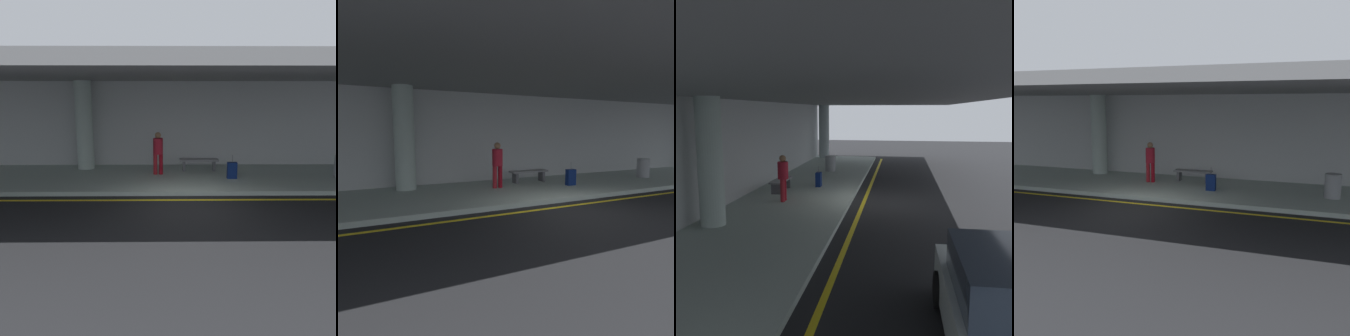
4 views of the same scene
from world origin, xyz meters
The scene contains 10 objects.
ground_plane centered at (0.00, 0.00, 0.00)m, with size 60.00×60.00×0.00m, color black.
sidewalk centered at (0.00, 3.10, 0.07)m, with size 26.00×4.20×0.15m, color #A3B3AA.
lane_stripe_yellow centered at (0.00, 0.56, 0.00)m, with size 26.00×0.14×0.01m, color yellow.
support_column_left_mid centered at (-4.00, 4.53, 1.97)m, with size 0.71×0.71×3.65m, color #A4B6AE.
ceiling_overhang centered at (0.00, 2.60, 3.95)m, with size 28.00×13.20×0.30m, color slate.
terminal_back_wall centered at (0.00, 5.35, 1.90)m, with size 26.00×0.30×3.80m, color #B3B6B7.
traveler_with_luggage centered at (-0.91, 3.41, 1.11)m, with size 0.38×0.38×1.68m.
suitcase_upright_primary centered at (1.89, 2.72, 0.46)m, with size 0.36×0.22×0.90m.
bench_metal centered at (0.77, 4.04, 0.50)m, with size 1.60×0.50×0.48m.
trash_bin_steel centered at (6.20, 3.01, 0.57)m, with size 0.56×0.56×0.85m, color gray.
Camera 2 is at (-5.17, -6.41, 2.19)m, focal length 31.43 mm.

